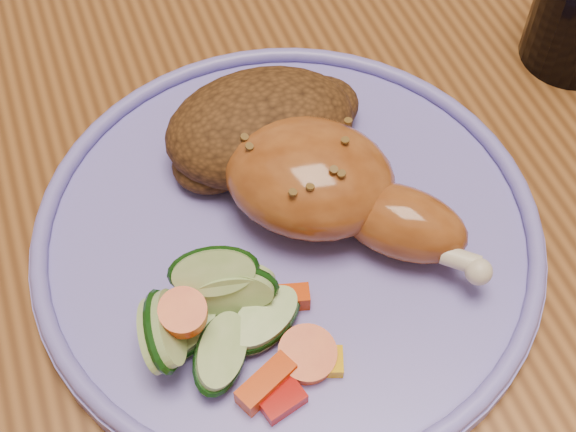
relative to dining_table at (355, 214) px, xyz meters
The scene contains 6 objects.
dining_table is the anchor object (origin of this frame).
plate 0.13m from the dining_table, 142.08° to the right, with size 0.29×0.29×0.01m, color #7368CA.
plate_rim 0.14m from the dining_table, 142.08° to the right, with size 0.29×0.29×0.01m, color #7368CA.
chicken_leg 0.14m from the dining_table, 130.56° to the right, with size 0.14×0.15×0.05m.
rice_pilaf 0.13m from the dining_table, behind, with size 0.12×0.08×0.05m.
vegetable_pile 0.20m from the dining_table, 140.14° to the right, with size 0.10×0.10×0.05m.
Camera 1 is at (-0.16, -0.30, 1.14)m, focal length 50.00 mm.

